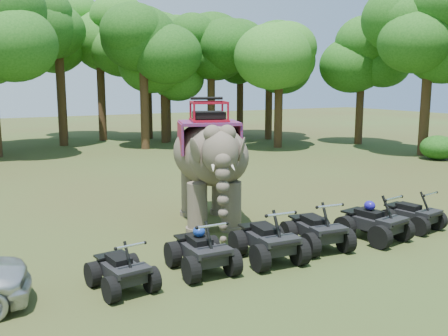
{
  "coord_description": "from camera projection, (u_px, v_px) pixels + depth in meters",
  "views": [
    {
      "loc": [
        -7.12,
        -11.56,
        4.44
      ],
      "look_at": [
        0.0,
        1.2,
        1.9
      ],
      "focal_mm": 40.0,
      "sensor_mm": 36.0,
      "label": 1
    }
  ],
  "objects": [
    {
      "name": "tree_2",
      "position": [
        211.0,
        83.0,
        35.95
      ],
      "size": [
        6.06,
        6.06,
        8.66
      ],
      "primitive_type": null,
      "color": "#195114",
      "rests_on": "ground"
    },
    {
      "name": "tree_30",
      "position": [
        101.0,
        76.0,
        37.39
      ],
      "size": [
        6.78,
        6.78,
        9.69
      ],
      "primitive_type": null,
      "color": "#195114",
      "rests_on": "ground"
    },
    {
      "name": "atv_1",
      "position": [
        202.0,
        244.0,
        11.75
      ],
      "size": [
        1.35,
        1.81,
        1.3
      ],
      "primitive_type": null,
      "rotation": [
        0.0,
        0.0,
        -0.04
      ],
      "color": "black",
      "rests_on": "ground"
    },
    {
      "name": "atv_4",
      "position": [
        374.0,
        216.0,
        14.1
      ],
      "size": [
        1.61,
        2.01,
        1.35
      ],
      "primitive_type": null,
      "rotation": [
        0.0,
        0.0,
        0.16
      ],
      "color": "black",
      "rests_on": "ground"
    },
    {
      "name": "tree_29",
      "position": [
        240.0,
        85.0,
        41.02
      ],
      "size": [
        5.85,
        5.85,
        8.36
      ],
      "primitive_type": null,
      "color": "#195114",
      "rests_on": "ground"
    },
    {
      "name": "tree_4",
      "position": [
        361.0,
        87.0,
        35.31
      ],
      "size": [
        5.63,
        5.63,
        8.05
      ],
      "primitive_type": null,
      "color": "#195114",
      "rests_on": "ground"
    },
    {
      "name": "tree_32",
      "position": [
        269.0,
        87.0,
        38.33
      ],
      "size": [
        5.62,
        5.62,
        8.02
      ],
      "primitive_type": null,
      "color": "#195114",
      "rests_on": "ground"
    },
    {
      "name": "tree_28",
      "position": [
        166.0,
        87.0,
        36.7
      ],
      "size": [
        5.62,
        5.62,
        8.03
      ],
      "primitive_type": null,
      "color": "#195114",
      "rests_on": "ground"
    },
    {
      "name": "tree_34",
      "position": [
        148.0,
        84.0,
        38.78
      ],
      "size": [
        5.96,
        5.96,
        8.51
      ],
      "primitive_type": null,
      "color": "#195114",
      "rests_on": "ground"
    },
    {
      "name": "tree_3",
      "position": [
        279.0,
        83.0,
        33.36
      ],
      "size": [
        6.03,
        6.03,
        8.62
      ],
      "primitive_type": null,
      "color": "#195114",
      "rests_on": "ground"
    },
    {
      "name": "elephant",
      "position": [
        209.0,
        161.0,
        15.63
      ],
      "size": [
        3.49,
        5.1,
        3.93
      ],
      "primitive_type": null,
      "rotation": [
        0.0,
        0.0,
        -0.34
      ],
      "color": "brown",
      "rests_on": "ground"
    },
    {
      "name": "atv_5",
      "position": [
        413.0,
        209.0,
        15.15
      ],
      "size": [
        1.45,
        1.81,
        1.22
      ],
      "primitive_type": null,
      "rotation": [
        0.0,
        0.0,
        0.16
      ],
      "color": "black",
      "rests_on": "ground"
    },
    {
      "name": "ground",
      "position": [
        245.0,
        240.0,
        14.12
      ],
      "size": [
        110.0,
        110.0,
        0.0
      ],
      "primitive_type": "plane",
      "color": "#47381E",
      "rests_on": "ground"
    },
    {
      "name": "atv_2",
      "position": [
        268.0,
        233.0,
        12.46
      ],
      "size": [
        1.52,
        1.98,
        1.38
      ],
      "primitive_type": null,
      "rotation": [
        0.0,
        0.0,
        -0.09
      ],
      "color": "black",
      "rests_on": "ground"
    },
    {
      "name": "tree_5",
      "position": [
        427.0,
        76.0,
        29.68
      ],
      "size": [
        6.65,
        6.65,
        9.51
      ],
      "primitive_type": null,
      "color": "#195114",
      "rests_on": "ground"
    },
    {
      "name": "tree_37",
      "position": [
        164.0,
        93.0,
        36.16
      ],
      "size": [
        5.01,
        5.01,
        7.16
      ],
      "primitive_type": null,
      "color": "#195114",
      "rests_on": "ground"
    },
    {
      "name": "atv_0",
      "position": [
        121.0,
        263.0,
        10.73
      ],
      "size": [
        1.3,
        1.67,
        1.15
      ],
      "primitive_type": null,
      "rotation": [
        0.0,
        0.0,
        0.11
      ],
      "color": "black",
      "rests_on": "ground"
    },
    {
      "name": "tree_27",
      "position": [
        61.0,
        71.0,
        38.36
      ],
      "size": [
        7.29,
        7.29,
        10.42
      ],
      "primitive_type": null,
      "color": "#195114",
      "rests_on": "ground"
    },
    {
      "name": "atv_3",
      "position": [
        317.0,
        224.0,
        13.39
      ],
      "size": [
        1.55,
        1.97,
        1.34
      ],
      "primitive_type": null,
      "rotation": [
        0.0,
        0.0,
        -0.13
      ],
      "color": "black",
      "rests_on": "ground"
    },
    {
      "name": "tree_1",
      "position": [
        144.0,
        83.0,
        32.56
      ],
      "size": [
        6.11,
        6.11,
        8.73
      ],
      "primitive_type": null,
      "color": "#195114",
      "rests_on": "ground"
    },
    {
      "name": "tree_26",
      "position": [
        167.0,
        80.0,
        38.39
      ],
      "size": [
        6.41,
        6.41,
        9.15
      ],
      "primitive_type": null,
      "color": "#195114",
      "rests_on": "ground"
    },
    {
      "name": "tree_0",
      "position": [
        60.0,
        75.0,
        34.2
      ],
      "size": [
        6.87,
        6.87,
        9.81
      ],
      "primitive_type": null,
      "color": "#195114",
      "rests_on": "ground"
    }
  ]
}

